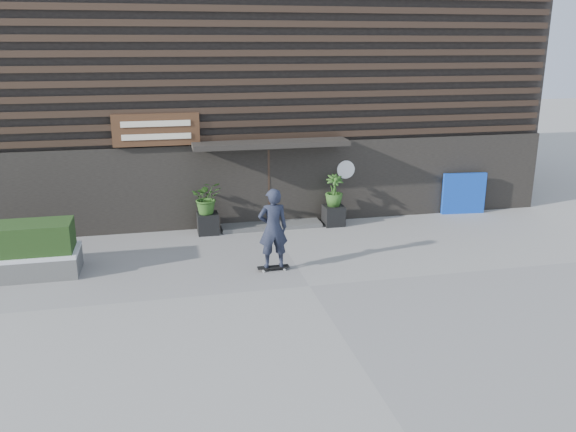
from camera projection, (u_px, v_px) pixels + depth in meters
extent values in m
plane|color=gray|center=(310.00, 286.00, 13.43)|extent=(80.00, 80.00, 0.00)
cube|color=#474745|center=(271.00, 225.00, 17.71)|extent=(3.00, 0.80, 0.12)
cube|color=black|center=(208.00, 223.00, 17.06)|extent=(0.60, 0.60, 0.60)
imported|color=#2D591E|center=(207.00, 197.00, 16.84)|extent=(0.86, 0.75, 0.96)
cube|color=black|center=(334.00, 215.00, 17.86)|extent=(0.60, 0.60, 0.60)
imported|color=#2D591E|center=(334.00, 190.00, 17.64)|extent=(0.54, 0.54, 0.96)
cube|color=#4F4F4D|center=(2.00, 267.00, 13.90)|extent=(3.50, 1.20, 0.50)
cube|color=silver|center=(1.00, 255.00, 13.81)|extent=(3.50, 1.20, 0.08)
cube|color=#0D36A9|center=(464.00, 193.00, 18.97)|extent=(1.42, 0.25, 1.33)
cube|color=black|center=(242.00, 80.00, 21.65)|extent=(18.00, 10.00, 8.00)
cube|color=black|center=(269.00, 184.00, 17.70)|extent=(18.00, 0.12, 2.50)
cube|color=#38281E|center=(268.00, 136.00, 17.23)|extent=(17.60, 0.08, 0.18)
cube|color=#38281E|center=(268.00, 123.00, 17.12)|extent=(17.60, 0.08, 0.18)
cube|color=#38281E|center=(268.00, 109.00, 17.01)|extent=(17.60, 0.08, 0.18)
cube|color=#38281E|center=(268.00, 95.00, 16.90)|extent=(17.60, 0.08, 0.18)
cube|color=#38281E|center=(268.00, 82.00, 16.78)|extent=(17.60, 0.08, 0.18)
cube|color=#38281E|center=(268.00, 67.00, 16.67)|extent=(17.60, 0.08, 0.18)
cube|color=#38281E|center=(268.00, 53.00, 16.56)|extent=(17.60, 0.08, 0.18)
cube|color=#38281E|center=(268.00, 38.00, 16.45)|extent=(17.60, 0.08, 0.18)
cube|color=#38281E|center=(267.00, 24.00, 16.34)|extent=(17.60, 0.08, 0.18)
cube|color=#38281E|center=(267.00, 9.00, 16.23)|extent=(17.60, 0.08, 0.18)
cube|color=black|center=(271.00, 143.00, 16.92)|extent=(4.50, 1.00, 0.15)
cube|color=black|center=(268.00, 186.00, 17.87)|extent=(2.40, 0.30, 2.30)
cube|color=#38281E|center=(269.00, 187.00, 17.71)|extent=(0.06, 0.10, 2.30)
cube|color=#472B19|center=(156.00, 130.00, 16.40)|extent=(2.40, 0.10, 0.90)
cube|color=beige|center=(156.00, 124.00, 16.28)|extent=(1.90, 0.02, 0.16)
cube|color=beige|center=(157.00, 137.00, 16.38)|extent=(1.90, 0.02, 0.16)
cylinder|color=white|center=(346.00, 170.00, 18.02)|extent=(0.56, 0.03, 0.56)
cube|color=black|center=(273.00, 267.00, 14.34)|extent=(0.78, 0.20, 0.02)
cylinder|color=#AFAFAA|center=(264.00, 271.00, 14.21)|extent=(0.06, 0.03, 0.06)
cylinder|color=#B6B5B1|center=(262.00, 269.00, 14.40)|extent=(0.06, 0.03, 0.06)
cylinder|color=#A7A7A3|center=(285.00, 270.00, 14.32)|extent=(0.06, 0.03, 0.06)
cylinder|color=beige|center=(283.00, 267.00, 14.50)|extent=(0.06, 0.03, 0.06)
imported|color=black|center=(273.00, 228.00, 14.06)|extent=(0.72, 0.48, 1.96)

